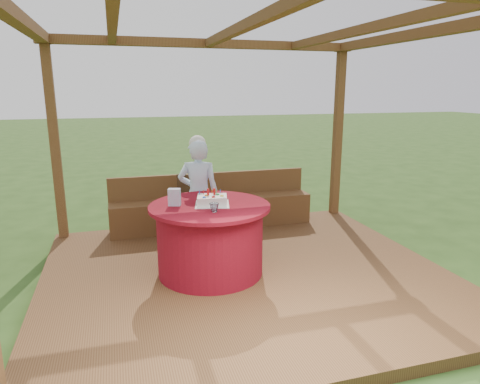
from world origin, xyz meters
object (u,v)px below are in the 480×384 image
object	(u,v)px
gift_bag	(174,197)
birthday_cake	(212,200)
drinking_glass	(214,208)
bench	(213,210)
table	(210,239)
elderly_woman	(199,193)
chair	(191,204)

from	to	relation	value
gift_bag	birthday_cake	bearing A→B (deg)	6.65
drinking_glass	gift_bag	bearing A→B (deg)	134.17
bench	birthday_cake	world-z (taller)	birthday_cake
table	elderly_woman	distance (m)	0.87
gift_bag	bench	bearing A→B (deg)	80.99
birthday_cake	gift_bag	size ratio (longest dim) A/B	2.35
gift_bag	drinking_glass	world-z (taller)	gift_bag
table	chair	world-z (taller)	chair
chair	gift_bag	size ratio (longest dim) A/B	4.67
elderly_woman	birthday_cake	size ratio (longest dim) A/B	3.37
chair	gift_bag	world-z (taller)	gift_bag
table	bench	bearing A→B (deg)	76.35
table	birthday_cake	world-z (taller)	birthday_cake
gift_bag	table	bearing A→B (deg)	5.13
bench	gift_bag	world-z (taller)	gift_bag
bench	elderly_woman	bearing A→B (deg)	-113.81
elderly_woman	birthday_cake	distance (m)	0.80
birthday_cake	gift_bag	xyz separation A→B (m)	(-0.40, 0.08, 0.04)
table	chair	distance (m)	1.27
elderly_woman	gift_bag	xyz separation A→B (m)	(-0.40, -0.72, 0.15)
table	drinking_glass	xyz separation A→B (m)	(-0.01, -0.29, 0.44)
drinking_glass	table	bearing A→B (deg)	87.32
gift_bag	drinking_glass	xyz separation A→B (m)	(0.36, -0.37, -0.05)
birthday_cake	drinking_glass	world-z (taller)	birthday_cake
chair	drinking_glass	size ratio (longest dim) A/B	8.79
birthday_cake	bench	bearing A→B (deg)	77.34
chair	elderly_woman	bearing A→B (deg)	-86.45
bench	drinking_glass	xyz separation A→B (m)	(-0.41, -1.91, 0.58)
birthday_cake	elderly_woman	bearing A→B (deg)	89.93
table	birthday_cake	bearing A→B (deg)	8.24
drinking_glass	bench	bearing A→B (deg)	77.96
table	chair	xyz separation A→B (m)	(0.00, 1.27, 0.08)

